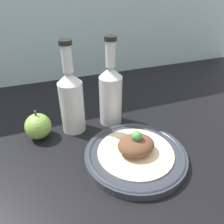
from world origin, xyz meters
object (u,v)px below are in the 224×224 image
at_px(plated_food, 136,147).
at_px(cider_bottle_right, 111,93).
at_px(cider_bottle_left, 71,100).
at_px(apple, 38,126).
at_px(plate, 135,154).

distance_m(plated_food, cider_bottle_right, 0.20).
height_order(cider_bottle_left, apple, cider_bottle_left).
bearing_deg(plated_food, plate, -45.00).
bearing_deg(apple, plated_food, -38.57).
height_order(plated_food, cider_bottle_right, cider_bottle_right).
relative_size(plate, cider_bottle_left, 0.97).
bearing_deg(apple, cider_bottle_left, 2.08).
bearing_deg(plated_food, cider_bottle_right, 90.33).
relative_size(plate, plated_food, 1.34).
relative_size(cider_bottle_left, apple, 3.03).
xyz_separation_m(cider_bottle_left, cider_bottle_right, (0.12, 0.00, 0.00)).
xyz_separation_m(plate, plated_food, (-0.00, 0.00, 0.03)).
height_order(plated_food, apple, apple).
xyz_separation_m(cider_bottle_left, apple, (-0.10, -0.00, -0.07)).
height_order(cider_bottle_right, apple, cider_bottle_right).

